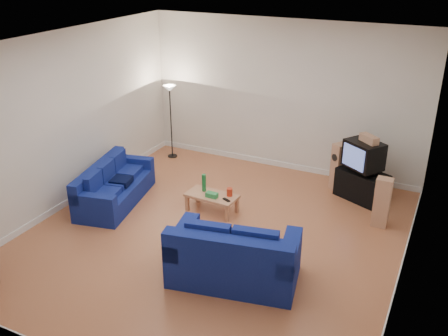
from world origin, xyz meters
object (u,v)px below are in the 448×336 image
at_px(sofa_loveseat, 233,260).
at_px(tv_stand, 362,185).
at_px(sofa_three_seat, 113,188).
at_px(coffee_table, 212,197).
at_px(television, 363,155).

relative_size(sofa_loveseat, tv_stand, 2.13).
height_order(sofa_three_seat, tv_stand, sofa_three_seat).
xyz_separation_m(sofa_three_seat, tv_stand, (4.23, 2.19, 0.01)).
bearing_deg(sofa_three_seat, coffee_table, 92.39).
xyz_separation_m(sofa_three_seat, sofa_loveseat, (3.10, -1.25, 0.07)).
relative_size(sofa_three_seat, coffee_table, 2.14).
relative_size(coffee_table, television, 1.16).
relative_size(sofa_three_seat, tv_stand, 2.21).
distance_m(sofa_loveseat, television, 3.61).
distance_m(sofa_three_seat, coffee_table, 1.93).
distance_m(sofa_three_seat, television, 4.76).
bearing_deg(television, tv_stand, 94.41).
height_order(sofa_three_seat, sofa_loveseat, sofa_loveseat).
height_order(sofa_three_seat, television, television).
relative_size(tv_stand, television, 1.13).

